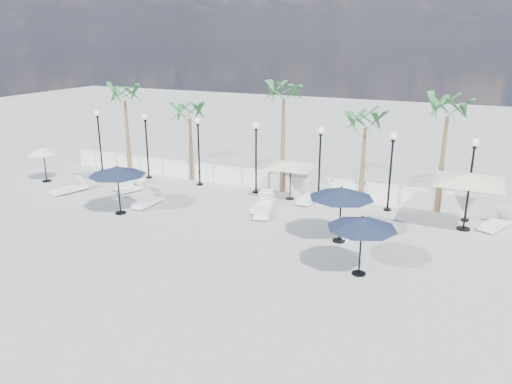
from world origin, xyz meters
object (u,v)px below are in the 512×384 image
at_px(lounger_7, 496,223).
at_px(parasol_navy_mid, 341,193).
at_px(lounger_3, 127,189).
at_px(parasol_cream_sq_b, 471,173).
at_px(parasol_navy_right, 362,223).
at_px(lounger_6, 264,209).
at_px(lounger_1, 148,201).
at_px(lounger_0, 130,183).
at_px(parasol_navy_left, 117,171).
at_px(lounger_4, 263,205).
at_px(parasol_cream_small, 43,151).
at_px(lounger_2, 69,188).
at_px(parasol_cream_sq_a, 291,161).
at_px(lounger_5, 310,197).

height_order(lounger_7, parasol_navy_mid, parasol_navy_mid).
height_order(lounger_3, parasol_cream_sq_b, parasol_cream_sq_b).
bearing_deg(parasol_navy_right, lounger_6, 142.23).
relative_size(lounger_1, parasol_navy_right, 0.80).
xyz_separation_m(lounger_0, parasol_navy_left, (2.21, -3.59, 1.82)).
bearing_deg(lounger_0, lounger_4, -9.40).
height_order(lounger_6, parasol_cream_small, parasol_cream_small).
bearing_deg(lounger_0, parasol_navy_mid, -18.84).
height_order(lounger_2, parasol_cream_sq_a, parasol_cream_sq_a).
distance_m(parasol_cream_sq_a, parasol_cream_sq_b, 8.48).
height_order(parasol_navy_right, parasol_cream_sq_b, parasol_cream_sq_b).
xyz_separation_m(lounger_5, parasol_navy_right, (4.16, -7.04, 1.69)).
height_order(lounger_3, lounger_6, lounger_6).
relative_size(lounger_0, lounger_3, 1.22).
bearing_deg(lounger_4, lounger_5, 46.40).
relative_size(lounger_6, parasol_cream_small, 1.08).
bearing_deg(lounger_2, parasol_navy_left, -1.30).
height_order(lounger_4, parasol_cream_sq_a, parasol_cream_sq_a).
distance_m(lounger_2, parasol_cream_sq_a, 12.02).
bearing_deg(parasol_cream_sq_b, lounger_0, -176.94).
relative_size(lounger_6, lounger_7, 1.09).
relative_size(lounger_4, parasol_cream_small, 0.99).
height_order(lounger_7, parasol_cream_sq_b, parasol_cream_sq_b).
height_order(parasol_navy_left, parasol_cream_sq_a, parasol_navy_left).
distance_m(lounger_6, parasol_cream_small, 13.83).
relative_size(lounger_4, parasol_cream_sq_a, 0.47).
distance_m(lounger_5, parasol_cream_small, 15.47).
relative_size(parasol_navy_left, parasol_cream_small, 1.28).
height_order(lounger_6, lounger_7, lounger_6).
distance_m(lounger_6, parasol_cream_sq_a, 3.25).
height_order(lounger_2, lounger_5, lounger_5).
relative_size(lounger_3, parasol_cream_small, 0.86).
relative_size(lounger_7, parasol_navy_right, 0.85).
bearing_deg(parasol_cream_small, parasol_navy_mid, -5.30).
distance_m(lounger_7, parasol_navy_right, 8.34).
distance_m(parasol_navy_right, parasol_cream_sq_b, 6.95).
relative_size(lounger_5, lounger_7, 1.01).
height_order(lounger_4, parasol_cream_sq_b, parasol_cream_sq_b).
height_order(parasol_navy_left, parasol_navy_right, parasol_navy_left).
distance_m(lounger_0, parasol_cream_small, 5.55).
bearing_deg(parasol_navy_right, parasol_cream_small, 167.51).
xyz_separation_m(lounger_7, parasol_navy_right, (-4.47, -6.84, 1.69)).
relative_size(lounger_1, lounger_4, 0.95).
bearing_deg(lounger_6, lounger_5, 47.06).
xyz_separation_m(lounger_0, lounger_5, (9.89, 1.81, -0.01)).
relative_size(lounger_0, lounger_7, 1.06).
bearing_deg(parasol_cream_small, parasol_cream_sq_b, 4.77).
bearing_deg(parasol_cream_sq_b, lounger_6, -168.08).
xyz_separation_m(parasol_navy_left, parasol_navy_right, (11.84, -1.64, -0.15)).
height_order(lounger_1, lounger_5, lounger_5).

